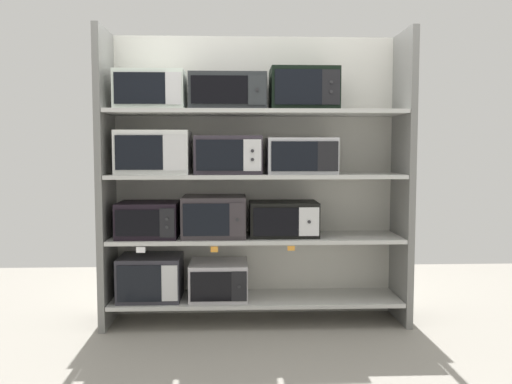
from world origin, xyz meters
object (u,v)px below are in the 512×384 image
microwave_7 (301,156)px  microwave_10 (304,90)px  microwave_4 (283,219)px  microwave_2 (149,219)px  microwave_0 (151,277)px  microwave_9 (228,92)px  microwave_8 (151,91)px  microwave_3 (214,216)px  microwave_1 (219,280)px  microwave_5 (154,152)px  microwave_6 (228,155)px

microwave_7 → microwave_10: (0.02, -0.00, 0.50)m
microwave_4 → microwave_2: bearing=180.0°
microwave_0 → microwave_9: size_ratio=0.82×
microwave_4 → microwave_8: bearing=180.0°
microwave_0 → microwave_8: bearing=0.4°
microwave_3 → microwave_4: microwave_3 is taller
microwave_1 → microwave_7: bearing=0.0°
microwave_1 → microwave_10: microwave_10 is taller
microwave_8 → microwave_9: bearing=0.0°
microwave_2 → microwave_7: 1.25m
microwave_1 → microwave_3: microwave_3 is taller
microwave_5 → microwave_10: 1.22m
microwave_6 → microwave_5: bearing=180.0°
microwave_2 → microwave_3: bearing=-0.0°
microwave_1 → microwave_2: microwave_2 is taller
microwave_2 → microwave_3: microwave_3 is taller
microwave_9 → microwave_3: bearing=-180.0°
microwave_2 → microwave_4: (1.03, -0.00, -0.00)m
microwave_3 → microwave_10: (0.68, -0.00, 0.96)m
microwave_1 → microwave_3: bearing=179.8°
microwave_3 → microwave_0: bearing=-180.0°
microwave_1 → microwave_0: bearing=-180.0°
microwave_0 → microwave_9: 1.52m
microwave_2 → microwave_9: bearing=-0.0°
microwave_10 → microwave_7: bearing=179.7°
microwave_1 → microwave_7: microwave_7 is taller
microwave_2 → microwave_7: microwave_7 is taller
microwave_0 → microwave_5: 0.95m
microwave_3 → microwave_10: microwave_10 is taller
microwave_2 → microwave_10: 1.53m
microwave_5 → microwave_3: bearing=-0.0°
microwave_0 → microwave_10: (1.17, 0.00, 1.42)m
microwave_3 → microwave_9: 0.94m
microwave_3 → microwave_10: size_ratio=0.95×
microwave_9 → microwave_10: bearing=-0.0°
microwave_5 → microwave_9: 0.72m
microwave_2 → microwave_9: size_ratio=0.80×
microwave_0 → microwave_7: size_ratio=0.90×
microwave_2 → microwave_6: microwave_6 is taller
microwave_0 → microwave_4: 1.11m
microwave_7 → microwave_0: bearing=-180.0°
microwave_6 → microwave_8: bearing=180.0°
microwave_6 → microwave_10: size_ratio=1.00×
microwave_9 → microwave_10: 0.57m
microwave_1 → microwave_10: size_ratio=0.87×
microwave_1 → microwave_4: size_ratio=0.85×
microwave_1 → microwave_5: (-0.48, 0.00, 0.98)m
microwave_3 → microwave_6: size_ratio=0.95×
microwave_0 → microwave_6: bearing=0.0°
microwave_5 → microwave_6: microwave_5 is taller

